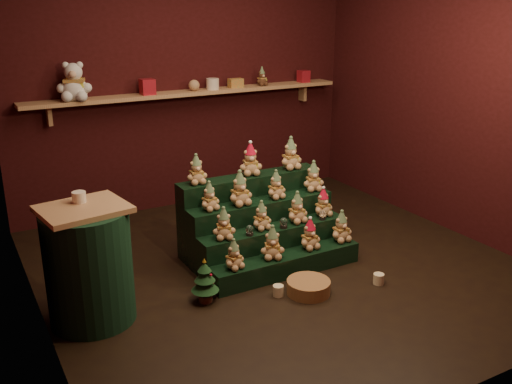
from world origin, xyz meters
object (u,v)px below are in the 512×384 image
brown_bear (262,77)px  snow_globe_b (284,223)px  snow_globe_a (250,230)px  white_bear (74,76)px  side_table (89,265)px  mug_left (278,291)px  mini_christmas_tree (205,281)px  riser_tier_front (286,264)px  mug_right (379,279)px  snow_globe_c (322,215)px  wicker_basket (309,287)px

brown_bear → snow_globe_b: bearing=-118.3°
snow_globe_a → white_bear: 2.36m
side_table → mug_left: bearing=-23.4°
mini_christmas_tree → snow_globe_a: bearing=25.3°
snow_globe_a → mug_left: (0.01, -0.46, -0.36)m
riser_tier_front → snow_globe_a: size_ratio=15.28×
mini_christmas_tree → white_bear: 2.53m
mug_left → mug_right: bearing=-15.9°
side_table → white_bear: bearing=69.1°
snow_globe_c → mini_christmas_tree: size_ratio=0.23×
snow_globe_b → wicker_basket: bearing=-99.7°
snow_globe_c → mug_right: bearing=-82.2°
white_bear → brown_bear: 2.12m
snow_globe_a → snow_globe_b: snow_globe_b is taller
mug_left → white_bear: bearing=112.8°
mug_left → snow_globe_b: bearing=54.3°
snow_globe_b → riser_tier_front: bearing=-112.3°
snow_globe_b → snow_globe_c: snow_globe_b is taller
snow_globe_c → brown_bear: size_ratio=0.43×
snow_globe_c → mini_christmas_tree: bearing=-168.9°
snow_globe_c → white_bear: 2.75m
snow_globe_a → wicker_basket: (0.25, -0.54, -0.35)m
snow_globe_c → brown_bear: bearing=77.5°
mug_right → white_bear: white_bear is taller
riser_tier_front → mug_left: size_ratio=15.89×
mini_christmas_tree → mug_left: size_ratio=4.23×
mug_right → wicker_basket: wicker_basket is taller
snow_globe_b → mug_right: 0.93m
snow_globe_a → snow_globe_b: size_ratio=0.97×
riser_tier_front → snow_globe_b: size_ratio=14.76×
snow_globe_b → mug_right: size_ratio=1.05×
riser_tier_front → side_table: 1.68m
riser_tier_front → mug_left: bearing=-131.5°
riser_tier_front → white_bear: white_bear is taller
side_table → white_bear: (0.42, 1.92, 1.11)m
side_table → mug_right: (2.22, -0.61, -0.40)m
snow_globe_a → mug_left: 0.58m
side_table → mug_right: size_ratio=9.87×
snow_globe_c → wicker_basket: (-0.51, -0.54, -0.35)m
mini_christmas_tree → wicker_basket: (0.78, -0.29, -0.13)m
snow_globe_c → mug_left: snow_globe_c is taller
riser_tier_front → brown_bear: 2.55m
snow_globe_b → wicker_basket: snow_globe_b is taller
snow_globe_c → mini_christmas_tree: 1.34m
snow_globe_c → side_table: (-2.13, -0.09, 0.04)m
side_table → snow_globe_b: bearing=-5.6°
snow_globe_a → white_bear: (-0.95, 1.83, 1.15)m
riser_tier_front → white_bear: bearing=121.6°
mug_right → side_table: bearing=164.7°
mug_right → riser_tier_front: bearing=137.2°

